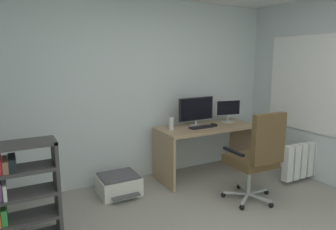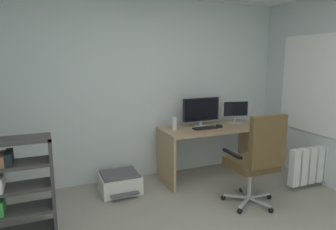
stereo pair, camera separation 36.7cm
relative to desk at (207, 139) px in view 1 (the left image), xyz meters
The scene contains 13 objects.
wall_back 1.29m from the desk, 154.55° to the left, with size 4.47×0.10×2.51m, color silver.
window_pane 1.71m from the desk, 33.35° to the right, with size 0.01×1.57×1.26m, color white.
window_frame 1.70m from the desk, 33.49° to the right, with size 0.02×1.65×1.34m, color white.
desk is the anchor object (origin of this frame).
monitor_main 0.46m from the desk, 141.23° to the left, with size 0.57×0.18×0.41m.
monitor_secondary 0.61m from the desk, 12.27° to the left, with size 0.40×0.18×0.34m.
keyboard 0.26m from the desk, 158.32° to the right, with size 0.34×0.13×0.02m, color black.
computer_mouse 0.24m from the desk, 27.32° to the right, with size 0.06×0.10×0.03m, color black.
desktop_speaker 0.63m from the desk, behind, with size 0.07×0.07×0.17m, color silver.
office_chair 1.01m from the desk, 90.62° to the right, with size 0.61×0.63×1.11m.
bookshelf 2.69m from the desk, 167.52° to the right, with size 0.81×0.29×0.97m.
printer 1.41m from the desk, behind, with size 0.50×0.53×0.25m.
radiator 1.45m from the desk, 35.44° to the right, with size 0.94×0.10×0.49m.
Camera 1 is at (-1.55, -1.53, 1.69)m, focal length 32.44 mm.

